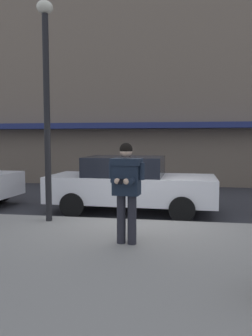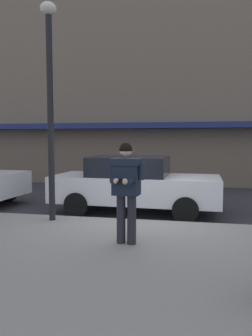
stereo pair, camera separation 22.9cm
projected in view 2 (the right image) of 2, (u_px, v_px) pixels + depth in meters
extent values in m
plane|color=#333338|center=(144.00, 223.00, 7.85)|extent=(80.00, 80.00, 0.00)
cube|color=gray|center=(184.00, 270.00, 4.86)|extent=(32.00, 5.30, 0.14)
cube|color=silver|center=(187.00, 225.00, 7.70)|extent=(28.00, 0.12, 0.01)
cube|color=#756656|center=(191.00, 76.00, 15.53)|extent=(28.00, 4.00, 10.05)
cube|color=navy|center=(190.00, 125.00, 13.44)|extent=(26.60, 0.70, 0.24)
cylinder|color=black|center=(8.00, 191.00, 10.67)|extent=(0.65, 0.27, 0.64)
cube|color=silver|center=(136.00, 188.00, 8.98)|extent=(4.56, 1.97, 0.70)
cube|color=black|center=(129.00, 166.00, 8.97)|extent=(2.12, 1.71, 0.52)
cylinder|color=black|center=(189.00, 198.00, 9.52)|extent=(0.65, 0.24, 0.64)
cylinder|color=black|center=(185.00, 210.00, 7.86)|extent=(0.65, 0.24, 0.64)
cylinder|color=black|center=(97.00, 194.00, 10.16)|extent=(0.65, 0.24, 0.64)
cylinder|color=black|center=(77.00, 205.00, 8.50)|extent=(0.65, 0.24, 0.64)
cylinder|color=#23232B|center=(132.00, 220.00, 5.81)|extent=(0.16, 0.16, 0.88)
cylinder|color=#23232B|center=(121.00, 219.00, 5.87)|extent=(0.16, 0.16, 0.88)
cube|color=#192333|center=(126.00, 177.00, 5.78)|extent=(0.49, 0.35, 0.64)
cube|color=#192333|center=(126.00, 162.00, 5.75)|extent=(0.56, 0.40, 0.12)
cylinder|color=#192333|center=(141.00, 171.00, 5.68)|extent=(0.11, 0.11, 0.30)
cylinder|color=#192333|center=(132.00, 181.00, 5.58)|extent=(0.14, 0.31, 0.10)
sphere|color=beige|center=(125.00, 181.00, 5.47)|extent=(0.10, 0.10, 0.10)
cylinder|color=#192333|center=(112.00, 170.00, 5.85)|extent=(0.11, 0.11, 0.30)
cylinder|color=#192333|center=(115.00, 180.00, 5.67)|extent=(0.14, 0.31, 0.10)
sphere|color=beige|center=(116.00, 181.00, 5.52)|extent=(0.10, 0.10, 0.10)
cube|color=black|center=(120.00, 182.00, 5.46)|extent=(0.09, 0.15, 0.07)
sphere|color=beige|center=(126.00, 151.00, 5.71)|extent=(0.22, 0.22, 0.22)
sphere|color=black|center=(126.00, 149.00, 5.71)|extent=(0.23, 0.23, 0.23)
cylinder|color=black|center=(50.00, 120.00, 7.40)|extent=(0.14, 0.14, 4.60)
ellipsoid|color=silver|center=(48.00, 8.00, 7.20)|extent=(0.36, 0.36, 0.28)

